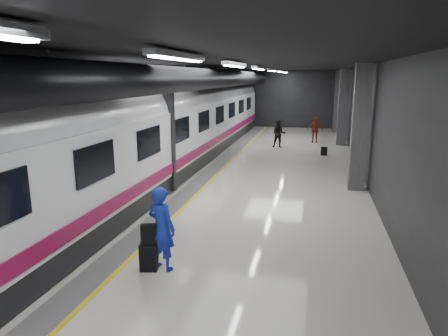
# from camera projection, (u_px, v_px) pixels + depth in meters

# --- Properties ---
(ground) EXTENTS (40.00, 40.00, 0.00)m
(ground) POSITION_uv_depth(u_px,v_px,m) (223.00, 196.00, 13.82)
(ground) COLOR beige
(ground) RESTS_ON ground
(platform_hall) EXTENTS (10.02, 40.02, 4.51)m
(platform_hall) POSITION_uv_depth(u_px,v_px,m) (221.00, 91.00, 14.00)
(platform_hall) COLOR black
(platform_hall) RESTS_ON ground
(train) EXTENTS (3.05, 38.00, 4.05)m
(train) POSITION_uv_depth(u_px,v_px,m) (133.00, 134.00, 14.06)
(train) COLOR black
(train) RESTS_ON ground
(traveler_main) EXTENTS (0.77, 0.63, 1.83)m
(traveler_main) POSITION_uv_depth(u_px,v_px,m) (162.00, 228.00, 8.41)
(traveler_main) COLOR #1C35D2
(traveler_main) RESTS_ON ground
(suitcase_main) EXTENTS (0.41, 0.30, 0.60)m
(suitcase_main) POSITION_uv_depth(u_px,v_px,m) (149.00, 257.00, 8.48)
(suitcase_main) COLOR black
(suitcase_main) RESTS_ON ground
(shoulder_bag) EXTENTS (0.36, 0.26, 0.43)m
(shoulder_bag) POSITION_uv_depth(u_px,v_px,m) (149.00, 234.00, 8.36)
(shoulder_bag) COLOR black
(shoulder_bag) RESTS_ON suitcase_main
(traveler_far_a) EXTENTS (0.85, 0.70, 1.62)m
(traveler_far_a) POSITION_uv_depth(u_px,v_px,m) (279.00, 134.00, 23.10)
(traveler_far_a) COLOR black
(traveler_far_a) RESTS_ON ground
(traveler_far_b) EXTENTS (0.94, 0.41, 1.59)m
(traveler_far_b) POSITION_uv_depth(u_px,v_px,m) (315.00, 130.00, 25.03)
(traveler_far_b) COLOR maroon
(traveler_far_b) RESTS_ON ground
(suitcase_far) EXTENTS (0.34, 0.26, 0.45)m
(suitcase_far) POSITION_uv_depth(u_px,v_px,m) (324.00, 151.00, 20.97)
(suitcase_far) COLOR black
(suitcase_far) RESTS_ON ground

